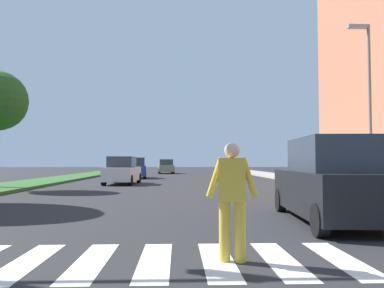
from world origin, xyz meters
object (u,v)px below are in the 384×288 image
Objects in this scene: pedestrian_performer at (232,196)px; sedan_far_horizon at (166,167)px; street_lamp_right at (368,91)px; suv_crossing at (334,182)px; sedan_midblock at (122,171)px; sedan_distant at (135,169)px.

pedestrian_performer is 0.38× the size of sedan_far_horizon.
street_lamp_right is 1.59× the size of suv_crossing.
sedan_midblock is 8.55m from sedan_distant.
street_lamp_right reaches higher than sedan_midblock.
street_lamp_right is 4.44× the size of pedestrian_performer.
sedan_midblock is at bearing 115.11° from suv_crossing.
pedestrian_performer is at bearing -124.32° from street_lamp_right.
street_lamp_right is 10.07m from suv_crossing.
street_lamp_right reaches higher than suv_crossing.
pedestrian_performer is 27.54m from sedan_distant.
sedan_midblock is at bearing -95.56° from sedan_far_horizon.
street_lamp_right is 14.28m from pedestrian_performer.
street_lamp_right is 1.70× the size of sedan_distant.
sedan_far_horizon is (2.19, 12.52, -0.03)m from sedan_distant.
sedan_midblock is at bearing 149.01° from street_lamp_right.
pedestrian_performer is at bearing -130.26° from suv_crossing.
street_lamp_right is at bearing -52.34° from sedan_distant.
street_lamp_right is 14.55m from sedan_midblock.
street_lamp_right is 1.83× the size of sedan_midblock.
sedan_distant is 12.71m from sedan_far_horizon.
street_lamp_right is 30.26m from sedan_far_horizon.
suv_crossing is at bearing -64.89° from sedan_midblock.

